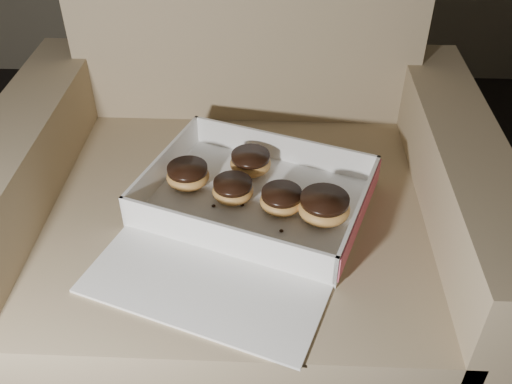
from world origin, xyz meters
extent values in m
cube|color=#93835E|center=(0.81, 0.99, 0.20)|extent=(0.69, 0.69, 0.40)
cube|color=#93835E|center=(0.44, 0.99, 0.27)|extent=(0.12, 0.69, 0.54)
cube|color=#93835E|center=(1.19, 0.99, 0.27)|extent=(0.12, 0.69, 0.54)
cube|color=white|center=(0.84, 0.97, 0.41)|extent=(0.43, 0.38, 0.01)
cube|color=white|center=(0.89, 1.09, 0.44)|extent=(0.34, 0.13, 0.05)
cube|color=white|center=(0.80, 0.84, 0.44)|extent=(0.34, 0.13, 0.05)
cube|color=white|center=(0.68, 1.03, 0.44)|extent=(0.10, 0.26, 0.05)
cube|color=white|center=(1.01, 0.91, 0.44)|extent=(0.10, 0.26, 0.05)
cube|color=#CE536D|center=(1.02, 0.91, 0.44)|extent=(0.09, 0.25, 0.05)
cube|color=white|center=(0.77, 0.77, 0.41)|extent=(0.39, 0.26, 0.01)
ellipsoid|color=gold|center=(0.96, 0.93, 0.43)|extent=(0.09, 0.09, 0.04)
cylinder|color=black|center=(0.96, 0.93, 0.45)|extent=(0.08, 0.08, 0.01)
ellipsoid|color=gold|center=(0.72, 1.01, 0.43)|extent=(0.08, 0.08, 0.04)
cylinder|color=black|center=(0.72, 1.01, 0.45)|extent=(0.07, 0.07, 0.01)
ellipsoid|color=gold|center=(0.80, 0.97, 0.43)|extent=(0.07, 0.07, 0.03)
cylinder|color=black|center=(0.80, 0.97, 0.44)|extent=(0.07, 0.07, 0.01)
ellipsoid|color=gold|center=(0.89, 0.95, 0.43)|extent=(0.07, 0.07, 0.04)
cylinder|color=black|center=(0.89, 0.95, 0.44)|extent=(0.07, 0.07, 0.01)
ellipsoid|color=gold|center=(0.83, 1.05, 0.43)|extent=(0.08, 0.08, 0.04)
cylinder|color=black|center=(0.83, 1.05, 0.45)|extent=(0.07, 0.07, 0.01)
ellipsoid|color=black|center=(0.82, 0.95, 0.41)|extent=(0.01, 0.01, 0.00)
ellipsoid|color=black|center=(0.89, 0.89, 0.41)|extent=(0.01, 0.01, 0.00)
ellipsoid|color=black|center=(0.77, 0.95, 0.41)|extent=(0.01, 0.01, 0.00)
camera|label=1|loc=(0.88, 0.21, 1.04)|focal=40.00mm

